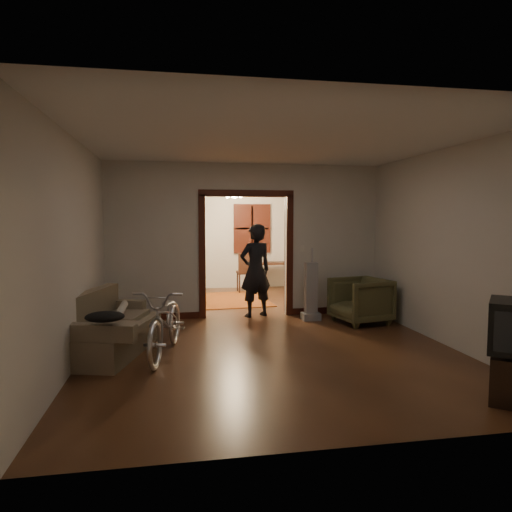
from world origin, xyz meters
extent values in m
cube|color=#371E11|center=(0.00, 0.00, 0.00)|extent=(5.00, 8.50, 0.01)
cube|color=white|center=(0.00, 0.00, 2.80)|extent=(5.00, 8.50, 0.01)
cube|color=beige|center=(0.00, 4.25, 1.40)|extent=(5.00, 0.02, 2.80)
cube|color=beige|center=(-2.50, 0.00, 1.40)|extent=(0.02, 8.50, 2.80)
cube|color=beige|center=(2.50, 0.00, 1.40)|extent=(0.02, 8.50, 2.80)
cube|color=beige|center=(0.00, 0.75, 1.40)|extent=(5.00, 0.14, 2.80)
cube|color=#37130C|center=(0.00, 0.75, 1.10)|extent=(1.74, 0.20, 2.32)
cube|color=black|center=(0.70, 4.21, 1.55)|extent=(0.98, 0.06, 1.28)
sphere|color=#FFE0A5|center=(0.00, 2.50, 2.35)|extent=(0.24, 0.24, 0.24)
cube|color=silver|center=(1.05, 0.68, 1.25)|extent=(0.08, 0.01, 0.12)
cube|color=brown|center=(-2.14, -1.25, 0.41)|extent=(1.26, 1.94, 0.83)
cylinder|color=beige|center=(-2.04, -0.95, 0.53)|extent=(0.10, 0.83, 0.10)
ellipsoid|color=black|center=(-2.09, -2.16, 0.68)|extent=(0.44, 0.33, 0.13)
imported|color=silver|center=(-1.41, -1.51, 0.46)|extent=(0.93, 1.82, 0.91)
imported|color=#4B492A|center=(1.85, -0.18, 0.39)|extent=(1.02, 1.00, 0.79)
cube|color=gray|center=(1.08, 0.20, 0.52)|extent=(0.38, 0.34, 1.03)
imported|color=black|center=(0.16, 0.67, 0.85)|extent=(0.72, 0.59, 1.71)
cube|color=maroon|center=(-0.10, 2.46, 0.01)|extent=(1.71, 2.16, 0.02)
cube|color=#223923|center=(-1.42, 3.83, 0.88)|extent=(0.88, 0.50, 1.76)
sphere|color=#1E5972|center=(-1.42, 3.83, 1.94)|extent=(0.28, 0.28, 0.28)
cube|color=black|center=(1.24, 3.85, 0.34)|extent=(0.99, 0.67, 0.68)
cube|color=black|center=(0.42, 3.49, 0.49)|extent=(0.47, 0.47, 0.97)
camera|label=1|loc=(-1.29, -7.52, 1.79)|focal=32.00mm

